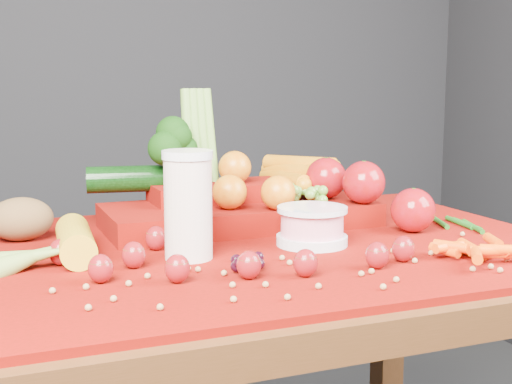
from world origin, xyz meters
name	(u,v)px	position (x,y,z in m)	size (l,w,h in m)	color
table	(260,303)	(0.00, 0.00, 0.66)	(1.10, 0.80, 0.75)	#38200C
red_cloth	(260,247)	(0.00, 0.00, 0.76)	(1.05, 0.75, 0.01)	#770603
milk_glass	(188,201)	(-0.15, -0.05, 0.86)	(0.08, 0.08, 0.17)	beige
yogurt_bowl	(312,224)	(0.08, -0.04, 0.80)	(0.12, 0.12, 0.07)	silver
strawberry_scatter	(219,255)	(-0.12, -0.14, 0.79)	(0.54, 0.28, 0.05)	maroon
dark_grape_cluster	(251,263)	(-0.08, -0.17, 0.78)	(0.06, 0.05, 0.03)	black
soybean_scatter	(312,269)	(0.00, -0.20, 0.77)	(0.84, 0.24, 0.01)	#AA7D49
corn_ear	(47,251)	(-0.36, -0.01, 0.78)	(0.20, 0.24, 0.06)	gold
potato	(21,219)	(-0.38, 0.18, 0.80)	(0.11, 0.08, 0.08)	brown
baby_carrot_pile	(480,251)	(0.28, -0.24, 0.78)	(0.17, 0.17, 0.03)	#EA4B08
green_bean_pile	(456,224)	(0.41, -0.01, 0.77)	(0.14, 0.12, 0.01)	#1A5914
produce_mound	(253,195)	(0.05, 0.15, 0.82)	(0.60, 0.37, 0.27)	#770603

